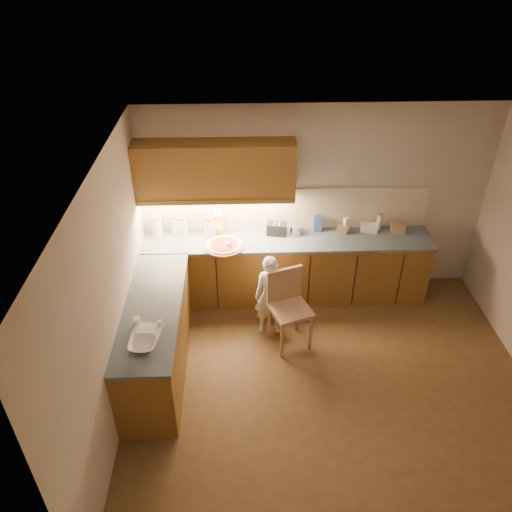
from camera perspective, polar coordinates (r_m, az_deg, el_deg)
The scene contains 24 objects.
room at distance 4.74m, azimuth 10.24°, elevation -1.13°, with size 4.54×4.50×2.62m.
l_counter at distance 6.36m, azimuth -1.12°, elevation -3.81°, with size 3.77×2.62×0.92m.
backsplash at distance 6.60m, azimuth 3.46°, elevation 5.40°, with size 3.75×0.02×0.58m, color beige.
upper_cabinets at distance 6.15m, azimuth -4.71°, elevation 9.76°, with size 1.95×0.36×0.73m.
pizza_on_board at distance 6.33m, azimuth -3.66°, elevation 1.22°, with size 0.50×0.50×0.20m.
child at distance 6.13m, azimuth 1.67°, elevation -4.58°, with size 0.40×0.26×1.08m, color silver.
wooden_chair at distance 5.99m, azimuth 3.67°, elevation -5.35°, with size 0.57×0.57×0.99m.
mixing_bowl at distance 5.02m, azimuth -12.83°, elevation -9.85°, with size 0.27×0.27×0.07m, color white.
canister_a at distance 6.61m, azimuth -11.26°, elevation 3.34°, with size 0.14×0.14×0.29m.
canister_b at distance 6.61m, azimuth -8.97°, elevation 3.64°, with size 0.17×0.17×0.29m.
canister_c at distance 6.58m, azimuth -8.48°, elevation 3.47°, with size 0.15×0.15×0.28m.
canister_d at distance 6.54m, azimuth -5.31°, elevation 3.49°, with size 0.17×0.17×0.27m.
oil_jug at distance 6.53m, azimuth -4.30°, elevation 3.78°, with size 0.14×0.12×0.36m.
toaster at distance 6.55m, azimuth 2.38°, elevation 3.10°, with size 0.27×0.19×0.17m.
steel_pot at distance 6.58m, azimuth 4.57°, elevation 3.01°, with size 0.17×0.17×0.13m.
blue_box at distance 6.67m, azimuth 7.11°, elevation 3.70°, with size 0.11×0.08×0.22m, color #2F4D8D.
card_box_a at distance 6.70m, azimuth 9.79°, elevation 3.03°, with size 0.13×0.10×0.10m, color tan.
white_bottle at distance 6.73m, azimuth 10.28°, elevation 3.58°, with size 0.06×0.06×0.19m, color white.
flat_pack at distance 6.82m, azimuth 12.80°, elevation 3.20°, with size 0.22×0.15×0.09m, color white.
tall_jar at distance 6.82m, azimuth 13.91°, elevation 3.79°, with size 0.08×0.08×0.24m.
card_box_b at distance 6.87m, azimuth 15.93°, elevation 3.16°, with size 0.18×0.14×0.14m, color tan.
dough_cloth at distance 5.19m, azimuth -12.35°, elevation -8.35°, with size 0.28×0.22×0.02m, color silver.
spice_jar_a at distance 5.29m, azimuth -13.43°, elevation -7.18°, with size 0.06×0.06×0.08m, color white.
spice_jar_b at distance 5.21m, azimuth -10.91°, elevation -7.62°, with size 0.05×0.05×0.07m, color white.
Camera 1 is at (-0.98, -3.78, 4.36)m, focal length 35.00 mm.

